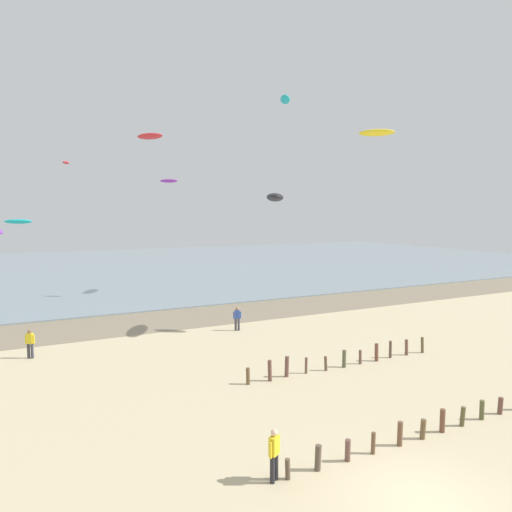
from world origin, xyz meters
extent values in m
plane|color=#C6B58C|center=(0.00, 0.00, 0.00)|extent=(160.00, 160.00, 0.00)
cube|color=#84755B|center=(0.00, 26.27, 0.00)|extent=(120.00, 7.33, 0.01)
cube|color=gray|center=(0.00, 64.94, 0.05)|extent=(160.00, 70.00, 0.10)
cylinder|color=brown|center=(-3.02, 2.80, 0.34)|extent=(0.19, 0.17, 0.68)
cylinder|color=brown|center=(-1.86, 2.81, 0.43)|extent=(0.23, 0.22, 0.86)
cylinder|color=brown|center=(-0.64, 2.81, 0.39)|extent=(0.21, 0.23, 0.79)
cylinder|color=brown|center=(0.48, 2.82, 0.38)|extent=(0.17, 0.16, 0.78)
cylinder|color=brown|center=(1.72, 2.82, 0.45)|extent=(0.20, 0.20, 0.90)
cylinder|color=brown|center=(2.86, 2.82, 0.38)|extent=(0.22, 0.22, 0.77)
cylinder|color=brown|center=(3.94, 2.87, 0.46)|extent=(0.23, 0.23, 0.94)
cylinder|color=brown|center=(5.09, 2.89, 0.39)|extent=(0.20, 0.21, 0.80)
cylinder|color=brown|center=(6.29, 2.94, 0.40)|extent=(0.21, 0.20, 0.82)
cylinder|color=brown|center=(7.46, 2.95, 0.36)|extent=(0.23, 0.21, 0.72)
cylinder|color=brown|center=(-0.59, 10.80, 0.41)|extent=(0.20, 0.22, 0.83)
cylinder|color=brown|center=(0.60, 10.72, 0.53)|extent=(0.23, 0.22, 1.07)
cylinder|color=brown|center=(1.67, 10.85, 0.54)|extent=(0.22, 0.26, 1.09)
cylinder|color=brown|center=(2.85, 10.84, 0.42)|extent=(0.16, 0.15, 0.85)
cylinder|color=brown|center=(4.02, 10.73, 0.39)|extent=(0.19, 0.17, 0.79)
cylinder|color=brown|center=(5.25, 10.73, 0.48)|extent=(0.24, 0.24, 0.96)
cylinder|color=brown|center=(6.40, 10.78, 0.40)|extent=(0.17, 0.16, 0.79)
cylinder|color=brown|center=(7.57, 10.77, 0.51)|extent=(0.21, 0.24, 1.02)
cylinder|color=brown|center=(8.70, 10.87, 0.50)|extent=(0.18, 0.17, 1.01)
cylinder|color=brown|center=(9.94, 10.84, 0.47)|extent=(0.21, 0.21, 0.95)
cylinder|color=brown|center=(11.13, 10.75, 0.48)|extent=(0.21, 0.19, 0.97)
cylinder|color=#383842|center=(3.19, 20.74, 0.44)|extent=(0.16, 0.16, 0.88)
cylinder|color=#383842|center=(3.40, 20.65, 0.44)|extent=(0.16, 0.16, 0.88)
cube|color=#2D4CA5|center=(3.29, 20.70, 1.18)|extent=(0.42, 0.34, 0.60)
sphere|color=#9E7051|center=(3.29, 20.70, 1.60)|extent=(0.22, 0.22, 0.22)
cylinder|color=#2D4CA5|center=(3.07, 20.79, 1.13)|extent=(0.09, 0.09, 0.52)
cylinder|color=#2D4CA5|center=(3.51, 20.60, 1.13)|extent=(0.09, 0.09, 0.52)
cylinder|color=#232328|center=(-3.55, 2.84, 0.44)|extent=(0.16, 0.16, 0.88)
cylinder|color=#232328|center=(-3.37, 2.96, 0.44)|extent=(0.16, 0.16, 0.88)
cube|color=yellow|center=(-3.46, 2.90, 1.18)|extent=(0.42, 0.38, 0.60)
sphere|color=beige|center=(-3.46, 2.90, 1.60)|extent=(0.22, 0.22, 0.22)
cylinder|color=yellow|center=(-3.66, 2.77, 1.13)|extent=(0.09, 0.09, 0.52)
cylinder|color=yellow|center=(-3.26, 3.03, 1.13)|extent=(0.09, 0.09, 0.52)
cylinder|color=#383842|center=(-10.26, 20.28, 0.44)|extent=(0.16, 0.16, 0.88)
cylinder|color=#383842|center=(-10.07, 20.18, 0.44)|extent=(0.16, 0.16, 0.88)
cube|color=yellow|center=(-10.17, 20.23, 1.18)|extent=(0.42, 0.37, 0.60)
sphere|color=brown|center=(-10.17, 20.23, 1.60)|extent=(0.22, 0.22, 0.22)
cylinder|color=yellow|center=(-10.38, 20.35, 1.13)|extent=(0.09, 0.09, 0.52)
cylinder|color=yellow|center=(-9.95, 20.12, 1.13)|extent=(0.09, 0.09, 0.52)
ellipsoid|color=red|center=(0.26, 32.89, 15.34)|extent=(2.44, 2.59, 0.71)
ellipsoid|color=purple|center=(2.74, 35.71, 11.62)|extent=(1.83, 1.61, 0.47)
ellipsoid|color=#19B2B7|center=(14.36, 33.07, 20.10)|extent=(2.29, 3.29, 0.85)
ellipsoid|color=black|center=(5.60, 19.31, 9.55)|extent=(2.54, 3.77, 0.66)
ellipsoid|color=red|center=(-5.43, 50.49, 14.43)|extent=(1.20, 2.04, 0.35)
ellipsoid|color=yellow|center=(11.82, 16.09, 13.98)|extent=(2.40, 2.22, 0.60)
ellipsoid|color=#19B2B7|center=(-10.59, 33.02, 7.78)|extent=(2.20, 1.17, 0.54)
camera|label=1|loc=(-10.21, -9.30, 8.44)|focal=32.54mm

